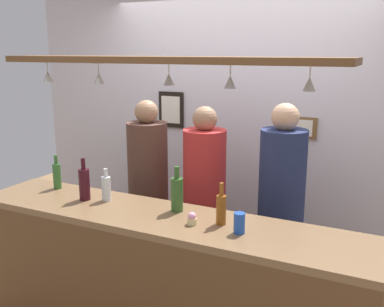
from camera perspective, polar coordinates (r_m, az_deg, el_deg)
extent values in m
cube|color=silver|center=(3.99, 6.30, 2.42)|extent=(4.40, 0.06, 2.60)
cube|color=brown|center=(2.80, -4.07, -8.56)|extent=(2.70, 0.55, 0.04)
cube|color=brown|center=(2.64, -3.88, 12.18)|extent=(2.20, 0.36, 0.04)
cylinder|color=silver|center=(3.13, -18.52, 11.28)|extent=(0.06, 0.06, 0.00)
cylinder|color=silver|center=(3.13, -18.48, 10.77)|extent=(0.01, 0.01, 0.06)
cone|color=silver|center=(3.13, -18.39, 9.59)|extent=(0.07, 0.07, 0.08)
cylinder|color=silver|center=(2.84, -12.23, 11.51)|extent=(0.06, 0.06, 0.00)
cylinder|color=silver|center=(2.84, -12.20, 10.96)|extent=(0.01, 0.01, 0.06)
cone|color=silver|center=(2.84, -12.14, 9.65)|extent=(0.07, 0.07, 0.08)
cylinder|color=silver|center=(2.69, -3.06, 11.70)|extent=(0.06, 0.06, 0.00)
cylinder|color=silver|center=(2.69, -3.06, 11.11)|extent=(0.01, 0.01, 0.06)
cone|color=silver|center=(2.69, -3.04, 9.73)|extent=(0.07, 0.07, 0.08)
cylinder|color=silver|center=(2.46, 5.07, 11.52)|extent=(0.06, 0.06, 0.00)
cylinder|color=silver|center=(2.46, 5.06, 10.88)|extent=(0.01, 0.01, 0.06)
cone|color=silver|center=(2.47, 5.03, 9.37)|extent=(0.07, 0.07, 0.08)
cylinder|color=silver|center=(2.36, 15.30, 11.03)|extent=(0.06, 0.06, 0.00)
cylinder|color=silver|center=(2.37, 15.26, 10.37)|extent=(0.01, 0.01, 0.06)
cone|color=silver|center=(2.37, 15.16, 8.80)|extent=(0.07, 0.07, 0.08)
cube|color=#2D334C|center=(3.92, -5.58, -11.69)|extent=(0.17, 0.18, 0.79)
cylinder|color=brown|center=(3.67, -5.84, -1.21)|extent=(0.34, 0.34, 0.69)
sphere|color=#9E7556|center=(3.59, -6.00, 5.46)|extent=(0.20, 0.20, 0.20)
cube|color=#2D334C|center=(3.70, 1.57, -13.32)|extent=(0.17, 0.18, 0.78)
cylinder|color=red|center=(3.44, 1.65, -2.43)|extent=(0.34, 0.34, 0.68)
sphere|color=#9E7556|center=(3.35, 1.70, 4.59)|extent=(0.19, 0.19, 0.19)
cube|color=#2D334C|center=(3.52, 11.17, -14.88)|extent=(0.17, 0.18, 0.81)
cylinder|color=navy|center=(3.23, 11.76, -3.02)|extent=(0.34, 0.34, 0.70)
sphere|color=tan|center=(3.14, 12.14, 4.71)|extent=(0.20, 0.20, 0.20)
cylinder|color=#2D5623|center=(2.83, -1.99, -5.44)|extent=(0.08, 0.08, 0.22)
cylinder|color=#2D5623|center=(2.79, -2.01, -2.51)|extent=(0.03, 0.03, 0.08)
cylinder|color=silver|center=(3.09, -11.19, -4.57)|extent=(0.06, 0.06, 0.17)
cylinder|color=silver|center=(3.05, -11.29, -2.52)|extent=(0.03, 0.03, 0.06)
cylinder|color=brown|center=(2.63, 3.85, -7.42)|extent=(0.06, 0.06, 0.18)
cylinder|color=brown|center=(2.59, 3.89, -4.72)|extent=(0.03, 0.03, 0.08)
cylinder|color=#380F19|center=(3.13, -13.95, -3.98)|extent=(0.08, 0.08, 0.22)
cylinder|color=#380F19|center=(3.09, -14.11, -1.32)|extent=(0.03, 0.03, 0.08)
cylinder|color=#336B2D|center=(3.44, -17.31, -2.87)|extent=(0.06, 0.06, 0.19)
cylinder|color=#336B2D|center=(3.41, -17.46, -0.77)|extent=(0.03, 0.03, 0.07)
cylinder|color=#1E4CB2|center=(2.53, 6.24, -9.07)|extent=(0.07, 0.07, 0.12)
cylinder|color=beige|center=(2.65, 0.00, -8.89)|extent=(0.06, 0.06, 0.04)
sphere|color=pink|center=(2.63, 0.00, -8.24)|extent=(0.05, 0.05, 0.05)
cube|color=black|center=(4.20, -2.75, 5.78)|extent=(0.26, 0.02, 0.34)
cube|color=white|center=(4.19, -2.83, 5.76)|extent=(0.20, 0.01, 0.26)
cube|color=brown|center=(3.79, 13.87, 3.35)|extent=(0.30, 0.02, 0.18)
cube|color=white|center=(3.77, 13.83, 3.32)|extent=(0.23, 0.01, 0.14)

